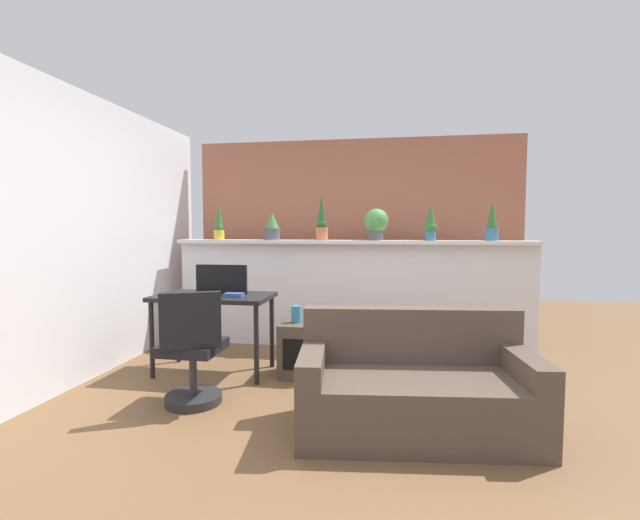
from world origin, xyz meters
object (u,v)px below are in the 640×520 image
at_px(potted_plant_4, 431,224).
at_px(vase_on_shelf, 296,314).
at_px(side_cube_shelf, 303,349).
at_px(office_chair, 192,357).
at_px(potted_plant_0, 219,225).
at_px(potted_plant_3, 376,223).
at_px(potted_plant_1, 272,227).
at_px(tv_monitor, 222,279).
at_px(couch, 415,389).
at_px(desk, 214,304).
at_px(book_on_desk, 234,295).
at_px(potted_plant_2, 322,221).
at_px(potted_plant_5, 492,223).

height_order(potted_plant_4, vase_on_shelf, potted_plant_4).
xyz_separation_m(potted_plant_4, side_cube_shelf, (-1.23, -1.01, -1.18)).
bearing_deg(side_cube_shelf, office_chair, -129.28).
xyz_separation_m(potted_plant_0, potted_plant_3, (1.86, 0.04, 0.03)).
height_order(potted_plant_1, tv_monitor, potted_plant_1).
bearing_deg(side_cube_shelf, potted_plant_1, 118.99).
bearing_deg(side_cube_shelf, potted_plant_4, 39.45).
xyz_separation_m(potted_plant_0, potted_plant_1, (0.65, 0.03, -0.02)).
xyz_separation_m(side_cube_shelf, couch, (0.99, -0.98, 0.03)).
relative_size(side_cube_shelf, vase_on_shelf, 3.17).
bearing_deg(desk, office_chair, -78.53).
relative_size(office_chair, book_on_desk, 5.32).
height_order(tv_monitor, office_chair, tv_monitor).
xyz_separation_m(potted_plant_1, vase_on_shelf, (0.52, -1.04, -0.82)).
height_order(potted_plant_1, potted_plant_4, potted_plant_4).
distance_m(book_on_desk, couch, 1.87).
bearing_deg(potted_plant_1, book_on_desk, -91.46).
height_order(tv_monitor, couch, tv_monitor).
height_order(potted_plant_1, vase_on_shelf, potted_plant_1).
distance_m(potted_plant_0, potted_plant_2, 1.24).
xyz_separation_m(potted_plant_5, couch, (-0.89, -2.06, -1.15)).
relative_size(potted_plant_3, potted_plant_4, 0.90).
bearing_deg(potted_plant_1, tv_monitor, -102.36).
xyz_separation_m(potted_plant_1, potted_plant_4, (1.81, -0.04, 0.03)).
bearing_deg(tv_monitor, office_chair, -82.81).
relative_size(potted_plant_3, vase_on_shelf, 2.26).
height_order(potted_plant_4, couch, potted_plant_4).
relative_size(tv_monitor, book_on_desk, 2.97).
distance_m(office_chair, couch, 1.69).
bearing_deg(vase_on_shelf, side_cube_shelf, -6.42).
distance_m(desk, tv_monitor, 0.24).
bearing_deg(vase_on_shelf, desk, -176.10).
relative_size(potted_plant_1, book_on_desk, 1.87).
xyz_separation_m(office_chair, side_cube_shelf, (0.69, 0.85, -0.14)).
bearing_deg(side_cube_shelf, tv_monitor, 177.68).
relative_size(potted_plant_1, potted_plant_3, 0.90).
bearing_deg(potted_plant_0, office_chair, -73.98).
bearing_deg(desk, book_on_desk, -22.19).
bearing_deg(vase_on_shelf, potted_plant_2, 85.92).
distance_m(potted_plant_3, potted_plant_4, 0.60).
height_order(potted_plant_3, desk, potted_plant_3).
bearing_deg(office_chair, side_cube_shelf, 50.72).
relative_size(tv_monitor, side_cube_shelf, 1.02).
relative_size(desk, tv_monitor, 2.17).
xyz_separation_m(potted_plant_3, vase_on_shelf, (-0.69, -1.06, -0.87)).
relative_size(potted_plant_2, potted_plant_3, 1.47).
bearing_deg(desk, potted_plant_5, 22.35).
bearing_deg(potted_plant_3, potted_plant_4, -5.25).
xyz_separation_m(side_cube_shelf, book_on_desk, (-0.61, -0.15, 0.52)).
distance_m(tv_monitor, office_chair, 1.02).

